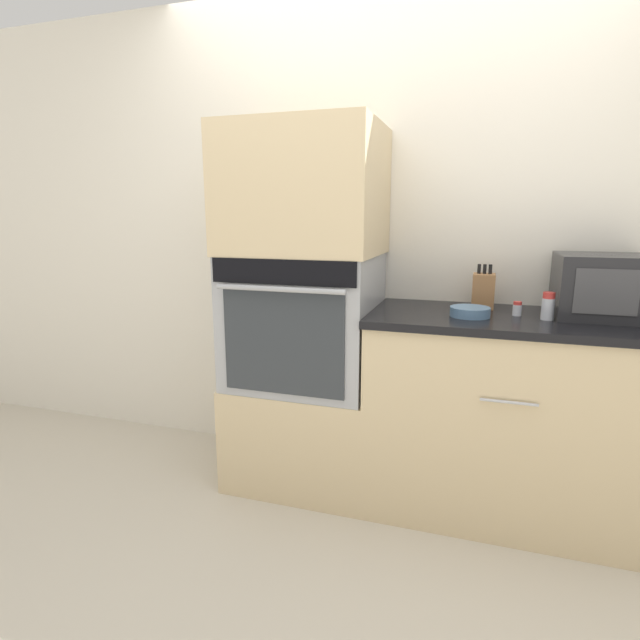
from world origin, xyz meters
TOP-DOWN VIEW (x-y plane):
  - ground_plane at (0.00, 0.00)m, footprint 12.00×12.00m
  - wall_back at (0.00, 0.63)m, footprint 8.00×0.05m
  - oven_cabinet_base at (-0.36, 0.30)m, footprint 0.73×0.60m
  - wall_oven at (-0.36, 0.30)m, footprint 0.70×0.64m
  - oven_cabinet_upper at (-0.36, 0.30)m, footprint 0.73×0.60m
  - counter_unit at (0.60, 0.30)m, footprint 1.23×0.63m
  - microwave at (0.97, 0.40)m, footprint 0.38×0.36m
  - knife_block at (0.48, 0.46)m, footprint 0.10×0.11m
  - bowl at (0.43, 0.23)m, footprint 0.17×0.17m
  - condiment_jar_near at (0.63, 0.32)m, footprint 0.04×0.04m
  - condiment_jar_mid at (0.75, 0.26)m, footprint 0.05×0.05m

SIDE VIEW (x-z plane):
  - ground_plane at x=0.00m, z-range 0.00..0.00m
  - oven_cabinet_base at x=-0.36m, z-range 0.00..0.53m
  - counter_unit at x=0.60m, z-range 0.00..0.94m
  - wall_oven at x=-0.36m, z-range 0.53..1.19m
  - bowl at x=0.43m, z-range 0.94..0.98m
  - condiment_jar_near at x=0.63m, z-range 0.94..1.00m
  - condiment_jar_mid at x=0.75m, z-range 0.94..1.06m
  - knife_block at x=0.48m, z-range 0.92..1.13m
  - microwave at x=0.97m, z-range 0.94..1.21m
  - wall_back at x=0.00m, z-range 0.00..2.50m
  - oven_cabinet_upper at x=-0.36m, z-range 1.19..1.79m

